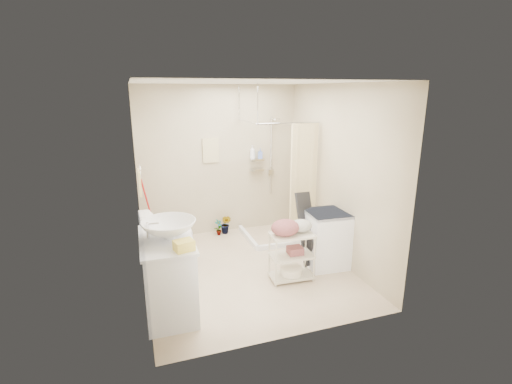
% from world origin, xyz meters
% --- Properties ---
extents(floor, '(3.20, 3.20, 0.00)m').
position_xyz_m(floor, '(0.00, 0.00, 0.00)').
color(floor, beige).
rests_on(floor, ground).
extents(ceiling, '(2.80, 3.20, 0.04)m').
position_xyz_m(ceiling, '(0.00, 0.00, 2.60)').
color(ceiling, silver).
rests_on(ceiling, ground).
extents(wall_back, '(2.80, 0.04, 2.60)m').
position_xyz_m(wall_back, '(0.00, 1.60, 1.30)').
color(wall_back, '#B9AD8F').
rests_on(wall_back, ground).
extents(wall_front, '(2.80, 0.04, 2.60)m').
position_xyz_m(wall_front, '(0.00, -1.60, 1.30)').
color(wall_front, '#B9AD8F').
rests_on(wall_front, ground).
extents(wall_left, '(0.04, 3.20, 2.60)m').
position_xyz_m(wall_left, '(-1.40, 0.00, 1.30)').
color(wall_left, '#B9AD8F').
rests_on(wall_left, ground).
extents(wall_right, '(0.04, 3.20, 2.60)m').
position_xyz_m(wall_right, '(1.40, 0.00, 1.30)').
color(wall_right, '#B9AD8F').
rests_on(wall_right, ground).
extents(vanity, '(0.59, 1.04, 0.91)m').
position_xyz_m(vanity, '(-1.16, -0.69, 0.45)').
color(vanity, silver).
rests_on(vanity, ground).
extents(sink, '(0.76, 0.76, 0.21)m').
position_xyz_m(sink, '(-1.12, -0.70, 1.01)').
color(sink, silver).
rests_on(sink, vanity).
extents(counter_basket, '(0.23, 0.20, 0.11)m').
position_xyz_m(counter_basket, '(-1.01, -1.08, 0.96)').
color(counter_basket, gold).
rests_on(counter_basket, vanity).
extents(floor_basket, '(0.35, 0.31, 0.15)m').
position_xyz_m(floor_basket, '(-1.01, -1.01, 0.08)').
color(floor_basket, gold).
rests_on(floor_basket, ground).
extents(toilet, '(0.78, 0.46, 0.78)m').
position_xyz_m(toilet, '(-1.04, 0.69, 0.39)').
color(toilet, white).
rests_on(toilet, ground).
extents(mop, '(0.14, 0.14, 1.30)m').
position_xyz_m(mop, '(-1.30, 1.46, 0.65)').
color(mop, '#AE1112').
rests_on(mop, ground).
extents(potted_plant_a, '(0.19, 0.17, 0.29)m').
position_xyz_m(potted_plant_a, '(-0.09, 1.40, 0.15)').
color(potted_plant_a, '#9C4B22').
rests_on(potted_plant_a, ground).
extents(potted_plant_b, '(0.25, 0.25, 0.35)m').
position_xyz_m(potted_plant_b, '(0.05, 1.43, 0.18)').
color(potted_plant_b, brown).
rests_on(potted_plant_b, ground).
extents(hanging_towel, '(0.28, 0.03, 0.42)m').
position_xyz_m(hanging_towel, '(-0.15, 1.58, 1.50)').
color(hanging_towel, beige).
rests_on(hanging_towel, wall_back).
extents(towel_ring, '(0.04, 0.22, 0.34)m').
position_xyz_m(towel_ring, '(-1.38, -0.20, 1.47)').
color(towel_ring, '#F8E694').
rests_on(towel_ring, wall_left).
extents(tp_holder, '(0.08, 0.12, 0.14)m').
position_xyz_m(tp_holder, '(-1.36, 0.05, 0.72)').
color(tp_holder, white).
rests_on(tp_holder, wall_left).
extents(shower, '(1.10, 1.10, 2.10)m').
position_xyz_m(shower, '(0.85, 1.05, 1.05)').
color(shower, silver).
rests_on(shower, ground).
extents(shampoo_bottle_a, '(0.11, 0.11, 0.24)m').
position_xyz_m(shampoo_bottle_a, '(0.59, 1.53, 1.44)').
color(shampoo_bottle_a, white).
rests_on(shampoo_bottle_a, shower).
extents(shampoo_bottle_b, '(0.10, 0.10, 0.17)m').
position_xyz_m(shampoo_bottle_b, '(0.74, 1.53, 1.41)').
color(shampoo_bottle_b, '#5269B7').
rests_on(shampoo_bottle_b, shower).
extents(washing_machine, '(0.59, 0.61, 0.82)m').
position_xyz_m(washing_machine, '(1.14, -0.22, 0.41)').
color(washing_machine, white).
rests_on(washing_machine, ground).
extents(laundry_rack, '(0.59, 0.37, 0.79)m').
position_xyz_m(laundry_rack, '(0.49, -0.46, 0.40)').
color(laundry_rack, beige).
rests_on(laundry_rack, ground).
extents(ironing_board, '(0.32, 0.22, 1.11)m').
position_xyz_m(ironing_board, '(0.89, -0.10, 0.56)').
color(ironing_board, black).
rests_on(ironing_board, ground).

